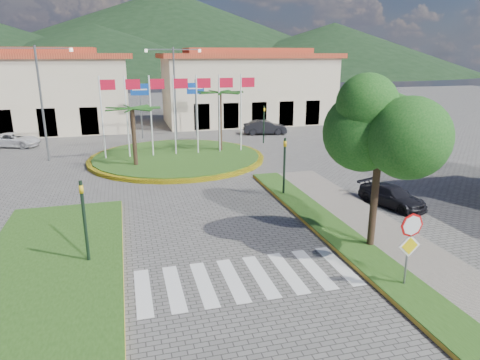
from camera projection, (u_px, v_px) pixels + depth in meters
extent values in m
plane|color=#5B5956|center=(286.00, 354.00, 11.00)|extent=(160.00, 160.00, 0.00)
cube|color=gray|center=(432.00, 281.00, 14.35)|extent=(4.00, 28.00, 0.15)
cube|color=#254B15|center=(401.00, 286.00, 14.04)|extent=(1.60, 28.00, 0.18)
cube|color=#254B15|center=(49.00, 273.00, 14.88)|extent=(5.00, 14.00, 0.18)
cube|color=silver|center=(244.00, 278.00, 14.70)|extent=(8.00, 3.00, 0.01)
cylinder|color=yellow|center=(177.00, 158.00, 31.32)|extent=(12.70, 12.70, 0.24)
cylinder|color=#254B15|center=(177.00, 157.00, 31.31)|extent=(12.00, 12.00, 0.30)
cylinder|color=black|center=(134.00, 139.00, 28.17)|extent=(0.28, 0.28, 4.05)
cylinder|color=black|center=(220.00, 124.00, 32.51)|extent=(0.28, 0.28, 4.68)
cylinder|color=silver|center=(102.00, 120.00, 29.70)|extent=(0.10, 0.10, 6.00)
cube|color=red|center=(108.00, 85.00, 29.16)|extent=(1.00, 0.03, 0.70)
cylinder|color=silver|center=(127.00, 119.00, 30.12)|extent=(0.10, 0.10, 6.00)
cube|color=red|center=(133.00, 84.00, 29.58)|extent=(1.00, 0.03, 0.70)
cylinder|color=silver|center=(151.00, 118.00, 30.55)|extent=(0.10, 0.10, 6.00)
cube|color=red|center=(157.00, 84.00, 30.01)|extent=(1.00, 0.03, 0.70)
cylinder|color=silver|center=(175.00, 118.00, 30.97)|extent=(0.10, 0.10, 6.00)
cube|color=red|center=(181.00, 84.00, 30.43)|extent=(1.00, 0.03, 0.70)
cylinder|color=silver|center=(197.00, 117.00, 31.39)|extent=(0.10, 0.10, 6.00)
cube|color=red|center=(204.00, 83.00, 30.85)|extent=(1.00, 0.03, 0.70)
cylinder|color=silver|center=(219.00, 116.00, 31.81)|extent=(0.10, 0.10, 6.00)
cube|color=red|center=(226.00, 83.00, 31.27)|extent=(1.00, 0.03, 0.70)
cylinder|color=silver|center=(241.00, 115.00, 32.24)|extent=(0.10, 0.10, 6.00)
cube|color=red|center=(248.00, 82.00, 31.70)|extent=(1.00, 0.03, 0.70)
cylinder|color=slate|center=(407.00, 254.00, 13.74)|extent=(0.07, 0.07, 2.50)
cylinder|color=red|center=(412.00, 225.00, 13.41)|extent=(0.80, 0.03, 0.80)
cube|color=yellow|center=(410.00, 246.00, 13.60)|extent=(0.78, 0.03, 0.78)
cylinder|color=black|center=(375.00, 195.00, 16.40)|extent=(0.28, 0.28, 4.40)
ellipsoid|color=#124513|center=(382.00, 117.00, 15.55)|extent=(3.60, 3.60, 3.20)
cylinder|color=black|center=(85.00, 224.00, 15.25)|extent=(0.12, 0.12, 3.20)
imported|color=gold|center=(82.00, 197.00, 14.96)|extent=(0.15, 0.18, 0.90)
cylinder|color=black|center=(284.00, 168.00, 22.79)|extent=(0.12, 0.12, 3.20)
imported|color=gold|center=(285.00, 149.00, 22.51)|extent=(0.15, 0.18, 0.90)
cylinder|color=black|center=(264.00, 125.00, 36.63)|extent=(0.12, 0.12, 3.20)
imported|color=gold|center=(264.00, 113.00, 36.35)|extent=(0.18, 0.15, 0.90)
cylinder|color=slate|center=(141.00, 110.00, 38.44)|extent=(0.12, 0.12, 5.20)
cube|color=#0F3FA7|center=(140.00, 90.00, 37.87)|extent=(1.60, 0.05, 1.00)
cylinder|color=slate|center=(196.00, 108.00, 39.71)|extent=(0.12, 0.12, 5.20)
cube|color=#0F3FA7|center=(195.00, 88.00, 39.14)|extent=(1.60, 0.05, 1.00)
cylinder|color=slate|center=(175.00, 94.00, 37.88)|extent=(0.16, 0.16, 8.00)
cube|color=slate|center=(159.00, 49.00, 36.50)|extent=(2.40, 0.08, 0.08)
cube|color=slate|center=(187.00, 49.00, 37.11)|extent=(2.40, 0.08, 0.08)
cylinder|color=slate|center=(42.00, 105.00, 29.79)|extent=(0.16, 0.16, 8.00)
cube|color=slate|center=(15.00, 48.00, 28.41)|extent=(2.40, 0.08, 0.08)
cube|color=slate|center=(54.00, 48.00, 29.02)|extent=(2.40, 0.08, 0.08)
cube|color=beige|center=(11.00, 96.00, 41.62)|extent=(22.00, 9.00, 7.00)
cube|color=#9F311E|center=(5.00, 56.00, 40.56)|extent=(23.32, 9.54, 0.50)
cube|color=#9F311E|center=(4.00, 50.00, 40.42)|extent=(16.50, 4.95, 0.60)
cube|color=beige|center=(247.00, 91.00, 47.70)|extent=(18.00, 9.00, 7.00)
cube|color=#9F311E|center=(247.00, 56.00, 46.64)|extent=(19.08, 9.54, 0.50)
cube|color=#9F311E|center=(247.00, 51.00, 46.50)|extent=(13.50, 4.95, 0.60)
cone|color=black|center=(168.00, 33.00, 158.58)|extent=(180.00, 180.00, 30.00)
cone|color=black|center=(333.00, 50.00, 151.08)|extent=(120.00, 120.00, 18.00)
cone|color=black|center=(96.00, 52.00, 126.47)|extent=(110.00, 110.00, 16.00)
imported|color=silver|center=(14.00, 140.00, 35.43)|extent=(4.56, 3.16, 1.16)
imported|color=black|center=(78.00, 127.00, 42.04)|extent=(3.41, 1.94, 1.09)
imported|color=black|center=(265.00, 127.00, 40.96)|extent=(4.31, 2.22, 1.35)
imported|color=black|center=(392.00, 196.00, 21.56)|extent=(2.53, 3.89, 1.05)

